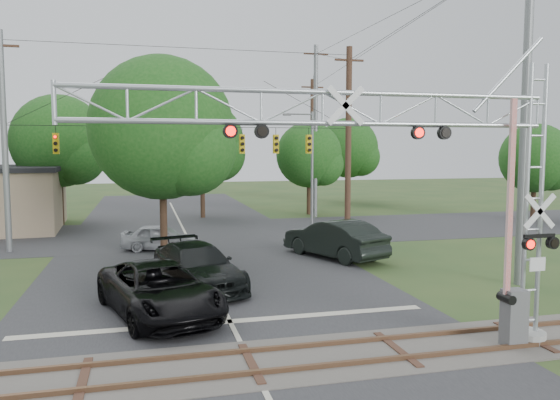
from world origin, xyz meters
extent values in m
plane|color=#2A4620|center=(0.00, 0.00, 0.00)|extent=(160.00, 160.00, 0.00)
cube|color=#2D2D2F|center=(0.00, 10.00, 0.01)|extent=(14.00, 90.00, 0.02)
cube|color=#2D2D2F|center=(0.00, 24.00, 0.01)|extent=(90.00, 12.00, 0.02)
cube|color=#534D48|center=(0.00, 2.00, 0.02)|extent=(90.00, 3.20, 0.05)
cube|color=brown|center=(0.00, 1.28, 0.09)|extent=(90.00, 0.12, 0.14)
cube|color=brown|center=(0.00, 2.72, 0.09)|extent=(90.00, 0.12, 0.14)
cylinder|color=#999A94|center=(7.86, 1.70, 0.16)|extent=(0.96, 0.96, 0.32)
cube|color=silver|center=(7.81, 1.38, 2.30)|extent=(0.48, 0.03, 0.37)
cube|color=#5C5C5E|center=(7.22, 1.49, 0.80)|extent=(0.59, 0.48, 1.60)
cube|color=red|center=(6.95, 1.49, 4.07)|extent=(0.15, 0.10, 5.35)
cylinder|color=slate|center=(-9.50, 20.00, 5.75)|extent=(0.32, 0.32, 11.50)
cylinder|color=#432B1F|center=(9.50, 20.00, 5.75)|extent=(0.36, 0.36, 11.50)
cylinder|color=black|center=(0.00, 20.00, 6.67)|extent=(19.00, 0.03, 0.03)
cube|color=gold|center=(-7.00, 20.00, 5.72)|extent=(0.30, 0.30, 1.10)
cube|color=gold|center=(-5.00, 20.00, 5.72)|extent=(0.30, 0.30, 1.10)
cube|color=gold|center=(-3.00, 20.00, 5.72)|extent=(0.30, 0.30, 1.10)
cube|color=gold|center=(-1.00, 20.00, 5.72)|extent=(0.30, 0.30, 1.10)
cube|color=gold|center=(1.00, 20.00, 5.72)|extent=(0.30, 0.30, 1.10)
cube|color=gold|center=(3.00, 20.00, 5.72)|extent=(0.30, 0.30, 1.10)
cube|color=gold|center=(5.00, 20.00, 5.72)|extent=(0.30, 0.30, 1.10)
cube|color=gold|center=(7.00, 20.00, 5.72)|extent=(0.30, 0.30, 1.10)
imported|color=black|center=(-2.12, 6.76, 0.86)|extent=(4.47, 6.72, 1.71)
imported|color=black|center=(-0.58, 10.02, 0.86)|extent=(3.87, 6.35, 1.72)
imported|color=#9D9FA4|center=(-1.68, 18.60, 0.71)|extent=(4.41, 2.58, 1.41)
imported|color=black|center=(6.66, 14.43, 0.96)|extent=(4.15, 6.14, 1.92)
cylinder|color=slate|center=(8.54, 24.21, 3.96)|extent=(0.18, 0.18, 7.93)
cylinder|color=slate|center=(7.66, 24.21, 7.75)|extent=(1.76, 0.11, 0.11)
cube|color=#5C5C5E|center=(6.78, 24.21, 7.71)|extent=(0.53, 0.22, 0.13)
cylinder|color=slate|center=(10.80, 30.54, 6.78)|extent=(0.34, 0.34, 13.57)
cube|color=#432B1F|center=(10.80, 30.54, 12.87)|extent=(2.00, 0.12, 0.12)
cylinder|color=slate|center=(12.00, 7.48, 6.94)|extent=(0.34, 0.34, 13.88)
cylinder|color=#432B1F|center=(12.03, 35.38, 5.78)|extent=(0.34, 0.34, 11.56)
cube|color=#432B1F|center=(12.03, 35.38, 10.86)|extent=(2.00, 0.12, 0.12)
cylinder|color=#39261A|center=(-8.32, 30.53, 2.13)|extent=(0.36, 0.36, 4.26)
sphere|color=#174914|center=(-8.32, 30.53, 6.00)|extent=(6.58, 6.58, 6.58)
cylinder|color=#39261A|center=(-1.61, 16.60, 2.29)|extent=(0.36, 0.36, 4.59)
sphere|color=#174914|center=(-1.61, 16.60, 6.47)|extent=(7.09, 7.09, 7.09)
cylinder|color=#39261A|center=(1.97, 32.16, 2.13)|extent=(0.36, 0.36, 4.25)
sphere|color=#174914|center=(1.97, 32.16, 5.99)|extent=(6.57, 6.57, 6.57)
cylinder|color=#39261A|center=(10.82, 32.36, 1.76)|extent=(0.36, 0.36, 3.53)
sphere|color=#174914|center=(10.82, 32.36, 4.97)|extent=(5.45, 5.45, 5.45)
cylinder|color=#39261A|center=(17.72, 41.32, 1.97)|extent=(0.36, 0.36, 3.95)
sphere|color=#174914|center=(17.72, 41.32, 5.56)|extent=(6.10, 6.10, 6.10)
cylinder|color=#39261A|center=(26.23, 24.34, 1.69)|extent=(0.36, 0.36, 3.38)
sphere|color=#174914|center=(26.23, 24.34, 4.76)|extent=(5.22, 5.22, 5.22)
camera|label=1|loc=(-2.52, -11.06, 5.41)|focal=35.00mm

